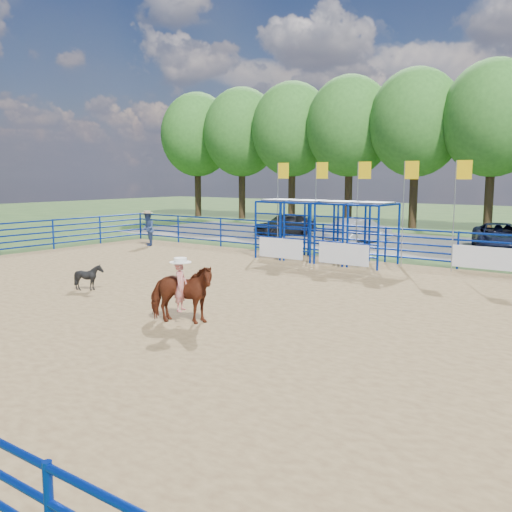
{
  "coord_description": "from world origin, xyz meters",
  "views": [
    {
      "loc": [
        9.69,
        -12.33,
        3.65
      ],
      "look_at": [
        -0.12,
        1.0,
        1.3
      ],
      "focal_mm": 40.0,
      "sensor_mm": 36.0,
      "label": 1
    }
  ],
  "objects_px": {
    "horse_and_rider": "(181,291)",
    "car_c": "(499,237)",
    "car_a": "(285,224)",
    "car_b": "(359,230)",
    "spectator_cowboy": "(148,228)",
    "calf": "(89,277)"
  },
  "relations": [
    {
      "from": "horse_and_rider",
      "to": "car_c",
      "type": "relative_size",
      "value": 0.47
    },
    {
      "from": "calf",
      "to": "car_a",
      "type": "distance_m",
      "value": 18.36
    },
    {
      "from": "horse_and_rider",
      "to": "car_c",
      "type": "distance_m",
      "value": 19.45
    },
    {
      "from": "car_b",
      "to": "car_c",
      "type": "height_order",
      "value": "car_b"
    },
    {
      "from": "calf",
      "to": "car_c",
      "type": "height_order",
      "value": "car_c"
    },
    {
      "from": "spectator_cowboy",
      "to": "car_b",
      "type": "xyz_separation_m",
      "value": [
        8.22,
        7.76,
        -0.24
      ]
    },
    {
      "from": "horse_and_rider",
      "to": "car_c",
      "type": "bearing_deg",
      "value": 81.69
    },
    {
      "from": "spectator_cowboy",
      "to": "car_b",
      "type": "relative_size",
      "value": 0.44
    },
    {
      "from": "calf",
      "to": "car_a",
      "type": "xyz_separation_m",
      "value": [
        -4.32,
        17.84,
        0.24
      ]
    },
    {
      "from": "spectator_cowboy",
      "to": "car_b",
      "type": "bearing_deg",
      "value": 43.36
    },
    {
      "from": "horse_and_rider",
      "to": "calf",
      "type": "height_order",
      "value": "horse_and_rider"
    },
    {
      "from": "car_b",
      "to": "calf",
      "type": "bearing_deg",
      "value": 101.27
    },
    {
      "from": "spectator_cowboy",
      "to": "car_a",
      "type": "height_order",
      "value": "spectator_cowboy"
    },
    {
      "from": "calf",
      "to": "car_a",
      "type": "relative_size",
      "value": 0.21
    },
    {
      "from": "car_a",
      "to": "car_c",
      "type": "bearing_deg",
      "value": 24.19
    },
    {
      "from": "car_a",
      "to": "car_b",
      "type": "relative_size",
      "value": 0.98
    },
    {
      "from": "calf",
      "to": "car_a",
      "type": "bearing_deg",
      "value": 23.78
    },
    {
      "from": "car_a",
      "to": "car_b",
      "type": "distance_m",
      "value": 5.5
    },
    {
      "from": "spectator_cowboy",
      "to": "car_a",
      "type": "relative_size",
      "value": 0.45
    },
    {
      "from": "horse_and_rider",
      "to": "calf",
      "type": "relative_size",
      "value": 2.68
    },
    {
      "from": "horse_and_rider",
      "to": "car_a",
      "type": "relative_size",
      "value": 0.57
    },
    {
      "from": "calf",
      "to": "car_c",
      "type": "xyz_separation_m",
      "value": [
        8.01,
        18.02,
        0.23
      ]
    }
  ]
}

